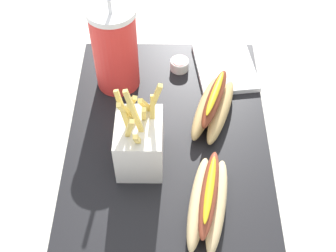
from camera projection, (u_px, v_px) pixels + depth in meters
ground_plane at (168, 147)px, 0.81m from camera, size 2.40×2.40×0.02m
food_tray at (168, 141)px, 0.79m from camera, size 0.48×0.34×0.02m
soda_cup at (115, 48)px, 0.80m from camera, size 0.08×0.08×0.24m
fries_basket at (139, 142)px, 0.72m from camera, size 0.10×0.07×0.16m
hot_dog_1 at (213, 107)px, 0.80m from camera, size 0.16×0.10×0.06m
hot_dog_2 at (208, 201)px, 0.68m from camera, size 0.17×0.08×0.07m
ketchup_cup_1 at (180, 64)px, 0.88m from camera, size 0.04×0.04×0.02m
napkin_stack at (225, 67)px, 0.89m from camera, size 0.15×0.13×0.01m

